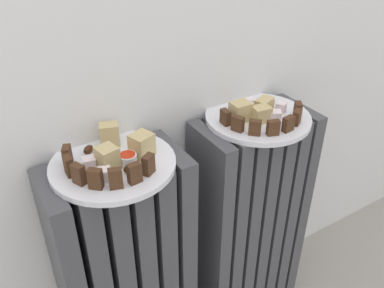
{
  "coord_description": "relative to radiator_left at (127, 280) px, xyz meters",
  "views": [
    {
      "loc": [
        -0.41,
        -0.39,
        1.16
      ],
      "look_at": [
        0.0,
        0.28,
        0.67
      ],
      "focal_mm": 38.76,
      "sensor_mm": 36.0,
      "label": 1
    }
  ],
  "objects": [
    {
      "name": "dark_cake_slice_right_3",
      "position": [
        0.34,
        -0.09,
        0.37
      ],
      "size": [
        0.03,
        0.02,
        0.04
      ],
      "primitive_type": "cube",
      "rotation": [
        0.0,
        0.0,
        -0.34
      ],
      "color": "#472B19",
      "rests_on": "plate_right"
    },
    {
      "name": "dark_cake_slice_left_4",
      "position": [
        -0.03,
        -0.08,
        0.37
      ],
      "size": [
        0.03,
        0.02,
        0.04
      ],
      "primitive_type": "cube",
      "rotation": [
        0.0,
        0.0,
        -0.31
      ],
      "color": "#472B19",
      "rests_on": "plate_left"
    },
    {
      "name": "dark_cake_slice_left_0",
      "position": [
        -0.08,
        0.04,
        0.37
      ],
      "size": [
        0.02,
        0.03,
        0.04
      ],
      "primitive_type": "cube",
      "rotation": [
        0.0,
        0.0,
        -2.01
      ],
      "color": "#472B19",
      "rests_on": "plate_left"
    },
    {
      "name": "dark_cake_slice_left_6",
      "position": [
        0.04,
        -0.07,
        0.37
      ],
      "size": [
        0.03,
        0.03,
        0.04
      ],
      "primitive_type": "cube",
      "rotation": [
        0.0,
        0.0,
        0.54
      ],
      "color": "#472B19",
      "rests_on": "plate_left"
    },
    {
      "name": "dark_cake_slice_right_6",
      "position": [
        0.45,
        -0.05,
        0.37
      ],
      "size": [
        0.03,
        0.03,
        0.04
      ],
      "primitive_type": "cube",
      "rotation": [
        0.0,
        0.0,
        0.97
      ],
      "color": "#472B19",
      "rests_on": "plate_right"
    },
    {
      "name": "turkish_delight_right_1",
      "position": [
        0.39,
        -0.04,
        0.37
      ],
      "size": [
        0.04,
        0.04,
        0.03
      ],
      "primitive_type": "cube",
      "rotation": [
        0.0,
        0.0,
        0.93
      ],
      "color": "white",
      "rests_on": "plate_right"
    },
    {
      "name": "turkish_delight_right_2",
      "position": [
        0.39,
        0.05,
        0.36
      ],
      "size": [
        0.02,
        0.02,
        0.02
      ],
      "primitive_type": "cube",
      "rotation": [
        0.0,
        0.0,
        1.28
      ],
      "color": "white",
      "rests_on": "plate_right"
    },
    {
      "name": "marble_cake_slice_right_0",
      "position": [
        0.36,
        -0.03,
        0.37
      ],
      "size": [
        0.05,
        0.04,
        0.04
      ],
      "primitive_type": "cube",
      "rotation": [
        0.0,
        0.0,
        -0.14
      ],
      "color": "tan",
      "rests_on": "plate_right"
    },
    {
      "name": "dark_cake_slice_left_3",
      "position": [
        -0.06,
        -0.06,
        0.37
      ],
      "size": [
        0.03,
        0.03,
        0.04
      ],
      "primitive_type": "cube",
      "rotation": [
        0.0,
        0.0,
        -0.74
      ],
      "color": "#472B19",
      "rests_on": "plate_left"
    },
    {
      "name": "turkish_delight_left_0",
      "position": [
        -0.04,
        -0.05,
        0.37
      ],
      "size": [
        0.03,
        0.03,
        0.02
      ],
      "primitive_type": "cube",
      "rotation": [
        0.0,
        0.0,
        1.23
      ],
      "color": "white",
      "rests_on": "plate_left"
    },
    {
      "name": "dark_cake_slice_left_2",
      "position": [
        -0.08,
        -0.03,
        0.37
      ],
      "size": [
        0.02,
        0.03,
        0.04
      ],
      "primitive_type": "cube",
      "rotation": [
        0.0,
        0.0,
        -1.16
      ],
      "color": "#472B19",
      "rests_on": "plate_left"
    },
    {
      "name": "turkish_delight_left_1",
      "position": [
        -0.05,
        0.0,
        0.37
      ],
      "size": [
        0.03,
        0.03,
        0.02
      ],
      "primitive_type": "cube",
      "rotation": [
        0.0,
        0.0,
        1.35
      ],
      "color": "white",
      "rests_on": "plate_left"
    },
    {
      "name": "dark_cake_slice_left_1",
      "position": [
        -0.09,
        0.0,
        0.37
      ],
      "size": [
        0.02,
        0.03,
        0.04
      ],
      "primitive_type": "cube",
      "rotation": [
        0.0,
        0.0,
        -1.59
      ],
      "color": "#472B19",
      "rests_on": "plate_left"
    },
    {
      "name": "dark_cake_slice_right_5",
      "position": [
        0.42,
        -0.08,
        0.37
      ],
      "size": [
        0.03,
        0.03,
        0.04
      ],
      "primitive_type": "cube",
      "rotation": [
        0.0,
        0.0,
        0.54
      ],
      "color": "#472B19",
      "rests_on": "plate_right"
    },
    {
      "name": "marble_cake_slice_left_1",
      "position": [
        0.02,
        0.06,
        0.38
      ],
      "size": [
        0.05,
        0.04,
        0.05
      ],
      "primitive_type": "cube",
      "rotation": [
        0.0,
        0.0,
        -0.36
      ],
      "color": "tan",
      "rests_on": "plate_left"
    },
    {
      "name": "turkish_delight_right_3",
      "position": [
        0.43,
        -0.01,
        0.37
      ],
      "size": [
        0.03,
        0.03,
        0.02
      ],
      "primitive_type": "cube",
      "rotation": [
        0.0,
        0.0,
        0.56
      ],
      "color": "white",
      "rests_on": "plate_right"
    },
    {
      "name": "radiator_right",
      "position": [
        0.37,
        0.0,
        0.0
      ],
      "size": [
        0.32,
        0.17,
        0.67
      ],
      "color": "#47474C",
      "rests_on": "ground_plane"
    },
    {
      "name": "marble_cake_slice_right_1",
      "position": [
        0.39,
        0.01,
        0.37
      ],
      "size": [
        0.05,
        0.05,
        0.04
      ],
      "primitive_type": "cube",
      "rotation": [
        0.0,
        0.0,
        0.38
      ],
      "color": "tan",
      "rests_on": "plate_right"
    },
    {
      "name": "medjool_date_left_0",
      "position": [
        0.02,
        -0.05,
        0.36
      ],
      "size": [
        0.03,
        0.02,
        0.02
      ],
      "primitive_type": "ellipsoid",
      "rotation": [
        0.0,
        0.0,
        0.02
      ],
      "color": "#3D1E0F",
      "rests_on": "plate_left"
    },
    {
      "name": "jam_bowl_left",
      "position": [
        0.02,
        -0.02,
        0.37
      ],
      "size": [
        0.04,
        0.04,
        0.02
      ],
      "color": "white",
      "rests_on": "plate_left"
    },
    {
      "name": "dark_cake_slice_right_2",
      "position": [
        0.31,
        -0.07,
        0.37
      ],
      "size": [
        0.03,
        0.03,
        0.04
      ],
      "primitive_type": "cube",
      "rotation": [
        0.0,
        0.0,
        -0.78
      ],
      "color": "#472B19",
      "rests_on": "plate_right"
    },
    {
      "name": "marble_cake_slice_right_2",
      "position": [
        0.32,
        0.01,
        0.38
      ],
      "size": [
        0.04,
        0.04,
        0.04
      ],
      "primitive_type": "cube",
      "rotation": [
        0.0,
        0.0,
        -0.03
      ],
      "color": "tan",
      "rests_on": "plate_right"
    },
    {
      "name": "dark_cake_slice_left_5",
      "position": [
        0.01,
        -0.09,
        0.37
      ],
      "size": [
        0.03,
        0.02,
        0.04
      ],
      "primitive_type": "cube",
      "rotation": [
        0.0,
        0.0,
        0.12
      ],
      "color": "#472B19",
      "rests_on": "plate_left"
    },
    {
      "name": "fork",
      "position": [
        -0.01,
        0.01,
        0.36
      ],
      "size": [
        0.06,
        0.1,
        0.0
      ],
      "color": "#B7B7BC",
      "rests_on": "plate_left"
    },
    {
      "name": "radiator_left",
      "position": [
        0.0,
        0.0,
        0.0
      ],
      "size": [
        0.32,
        0.17,
        0.67
      ],
      "color": "#47474C",
      "rests_on": "ground_plane"
    },
    {
      "name": "marble_cake_slice_left_0",
      "position": [
        0.06,
        -0.01,
        0.38
      ],
      "size": [
        0.05,
        0.05,
        0.05
      ],
      "primitive_type": "cube",
      "rotation": [
        0.0,
        0.0,
        0.34
      ],
      "color": "tan",
      "rests_on": "plate_left"
    },
    {
      "name": "marble_cake_slice_left_2",
      "position": [
        -0.02,
        -0.02,
        0.38
      ],
      "size": [
        0.04,
        0.04,
        0.05
      ],
      "primitive_type": "cube",
      "rotation": [
        0.0,
        0.0,
        0.2
      ],
      "color": "tan",
      "rests_on": "plate_left"
    },
    {
      "name": "dark_cake_slice_right_4",
      "position": [
        0.38,
        -0.09,
        0.37
      ],
      "size": [
        0.03,
        0.02,
        0.04
      ],
      "primitive_type": "cube",
      "rotation": [
        0.0,
        0.0,
        0.1
      ],
      "color": "#472B19",
      "rests_on": "plate_right"
    },
    {
      "name": "medjool_date_left_1",
      "position": [
        -0.03,
        0.06,
        0.36
      ],
      "size": [
        0.03,
        0.03,
        0.02
      ],
      "primitive_type": "ellipsoid",
      "rotation": [
        0.0,
        0.0,
        0.66
      ],
      "color": "#3D1E0F",
      "rests_on": "plate_left"
    },
    {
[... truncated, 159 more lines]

